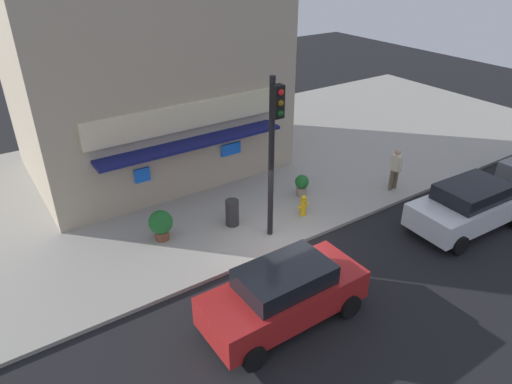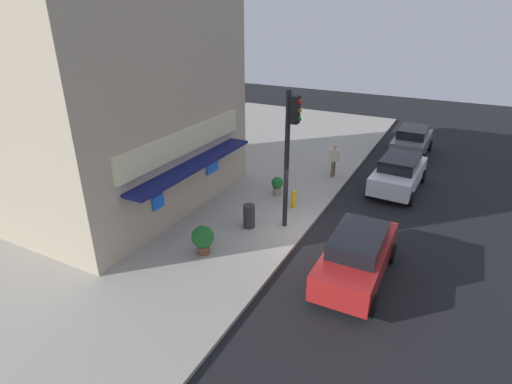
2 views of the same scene
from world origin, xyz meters
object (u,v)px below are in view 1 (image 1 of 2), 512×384
Objects in this scene: potted_plant_by_window at (302,184)px; parked_car_red at (284,294)px; trash_can at (232,213)px; fire_hydrant at (303,205)px; parked_car_white at (469,205)px; pedestrian at (395,168)px; potted_plant_by_doorway at (161,224)px; traffic_light at (274,140)px.

potted_plant_by_window is 6.53m from parked_car_red.
fire_hydrant is at bearing -19.85° from trash_can.
parked_car_red is 0.98× the size of parked_car_white.
parked_car_red is 7.85m from parked_car_white.
pedestrian is 3.68m from potted_plant_by_window.
fire_hydrant is at bearing 45.24° from parked_car_red.
potted_plant_by_doorway is at bearing 103.23° from parked_car_red.
parked_car_white is at bearing 0.45° from parked_car_red.
potted_plant_by_window is at bearing 5.31° from trash_can.
fire_hydrant is 0.18× the size of parked_car_white.
trash_can is (-2.40, 0.87, 0.08)m from fire_hydrant.
potted_plant_by_window is (3.27, 0.30, -0.00)m from trash_can.
fire_hydrant is 1.46m from potted_plant_by_window.
pedestrian reaches higher than parked_car_white.
parked_car_white is at bearing -54.19° from potted_plant_by_window.
potted_plant_by_doorway is at bearing 151.28° from parked_car_white.
fire_hydrant is at bearing 174.26° from pedestrian.
potted_plant_by_doorway is at bearing 167.23° from trash_can.
parked_car_red is (-7.74, -3.19, -0.18)m from pedestrian.
parked_car_white is (4.27, -3.55, 0.33)m from fire_hydrant.
parked_car_red reaches higher than fire_hydrant.
fire_hydrant is 2.55m from trash_can.
potted_plant_by_doorway is at bearing 177.65° from potted_plant_by_window.
pedestrian reaches higher than parked_car_red.
parked_car_white reaches higher than potted_plant_by_window.
trash_can is 3.28m from potted_plant_by_window.
pedestrian is 2.00× the size of potted_plant_by_window.
parked_car_red is at bearing -134.76° from fire_hydrant.
traffic_light is 3.26m from trash_can.
potted_plant_by_doorway is 5.63m from potted_plant_by_window.
fire_hydrant is at bearing 140.29° from parked_car_white.
pedestrian is (4.16, -0.42, 0.52)m from fire_hydrant.
fire_hydrant is 0.18× the size of parked_car_red.
traffic_light reaches higher than trash_can.
trash_can is 0.91× the size of potted_plant_by_doorway.
potted_plant_by_window is (-3.29, 1.59, -0.44)m from pedestrian.
fire_hydrant is 4.21m from pedestrian.
potted_plant_by_doorway is at bearing 163.59° from fire_hydrant.
parked_car_white is at bearing -87.91° from pedestrian.
traffic_light is 3.15× the size of pedestrian.
parked_car_white is at bearing -33.49° from trash_can.
trash_can reaches higher than fire_hydrant.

